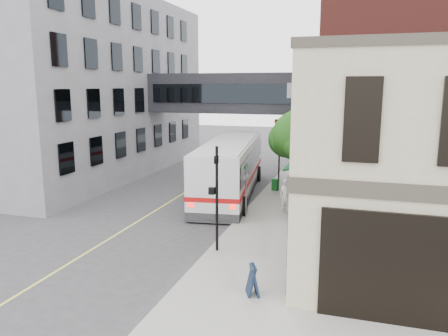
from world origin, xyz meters
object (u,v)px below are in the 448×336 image
Objects in this scene: bus at (231,165)px; pedestrian_a at (285,196)px; newspaper_box at (275,185)px; pedestrian_c at (288,193)px; sandwich_board at (253,280)px; pedestrian_b at (293,191)px.

bus is 7.31× the size of pedestrian_a.
bus is 3.38m from newspaper_box.
sandwich_board is (0.61, -11.34, -0.24)m from pedestrian_c.
pedestrian_c is at bearing -52.60° from newspaper_box.
sandwich_board is at bearing -95.08° from pedestrian_b.
bus is 7.38× the size of pedestrian_b.
newspaper_box is (-1.39, 3.62, -0.37)m from pedestrian_c.
bus is at bearing 131.59° from pedestrian_a.
pedestrian_a is at bearing -39.27° from bus.
bus is 5.00m from pedestrian_b.
pedestrian_a is at bearing -107.52° from pedestrian_b.
pedestrian_a is at bearing 69.02° from sandwich_board.
pedestrian_b reaches higher than pedestrian_c.
sandwich_board is at bearing -70.78° from bus.
bus is 5.47m from pedestrian_a.
pedestrian_c is at bearing 83.57° from pedestrian_a.
newspaper_box is at bearing 73.53° from sandwich_board.
pedestrian_a is at bearing -66.43° from pedestrian_c.
newspaper_box is at bearing 97.69° from pedestrian_a.
newspaper_box is at bearing 26.88° from bus.
pedestrian_b is (4.42, -2.14, -0.92)m from bus.
bus is 14.43m from sandwich_board.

